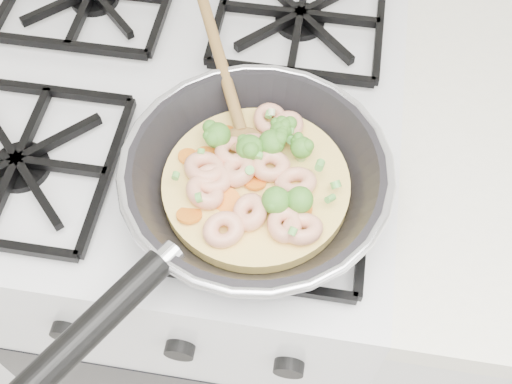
# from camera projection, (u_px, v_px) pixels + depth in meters

# --- Properties ---
(stove) EXTENTS (0.60, 0.60, 0.92)m
(stove) POSITION_uv_depth(u_px,v_px,m) (198.00, 245.00, 1.20)
(stove) COLOR white
(stove) RESTS_ON ground
(skillet) EXTENTS (0.33, 0.60, 0.09)m
(skillet) POSITION_uv_depth(u_px,v_px,m) (253.00, 180.00, 0.68)
(skillet) COLOR black
(skillet) RESTS_ON stove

